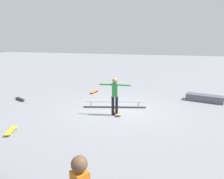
# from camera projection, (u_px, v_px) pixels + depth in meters

# --- Properties ---
(ground_plane) EXTENTS (60.00, 60.00, 0.00)m
(ground_plane) POSITION_uv_depth(u_px,v_px,m) (119.00, 110.00, 10.18)
(ground_plane) COLOR gray
(grind_rail) EXTENTS (2.96, 0.87, 0.31)m
(grind_rail) POSITION_uv_depth(u_px,v_px,m) (115.00, 105.00, 10.53)
(grind_rail) COLOR black
(grind_rail) RESTS_ON ground_plane
(skate_ledge) EXTENTS (1.90, 0.99, 0.36)m
(skate_ledge) POSITION_uv_depth(u_px,v_px,m) (205.00, 98.00, 11.47)
(skate_ledge) COLOR #595960
(skate_ledge) RESTS_ON ground_plane
(skater_main) EXTENTS (1.32, 0.22, 1.64)m
(skater_main) POSITION_uv_depth(u_px,v_px,m) (115.00, 94.00, 9.31)
(skater_main) COLOR black
(skater_main) RESTS_ON ground_plane
(skateboard_main) EXTENTS (0.51, 0.81, 0.09)m
(skateboard_main) POSITION_uv_depth(u_px,v_px,m) (117.00, 112.00, 9.65)
(skateboard_main) COLOR tan
(skateboard_main) RESTS_ON ground_plane
(loose_skateboard_yellow) EXTENTS (0.43, 0.82, 0.09)m
(loose_skateboard_yellow) POSITION_uv_depth(u_px,v_px,m) (11.00, 131.00, 7.82)
(loose_skateboard_yellow) COLOR yellow
(loose_skateboard_yellow) RESTS_ON ground_plane
(loose_skateboard_orange) EXTENTS (0.39, 0.82, 0.09)m
(loose_skateboard_orange) POSITION_uv_depth(u_px,v_px,m) (95.00, 91.00, 13.26)
(loose_skateboard_orange) COLOR orange
(loose_skateboard_orange) RESTS_ON ground_plane
(loose_skateboard_black) EXTENTS (0.80, 0.57, 0.09)m
(loose_skateboard_black) POSITION_uv_depth(u_px,v_px,m) (20.00, 99.00, 11.69)
(loose_skateboard_black) COLOR black
(loose_skateboard_black) RESTS_ON ground_plane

